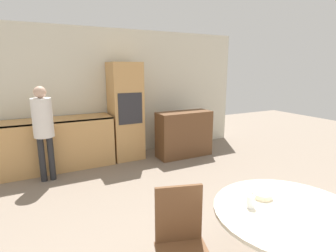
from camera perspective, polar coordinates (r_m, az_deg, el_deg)
wall_back at (r=5.58m, az=-12.22°, el=6.83°), size 6.01×0.05×2.60m
kitchen_counter at (r=5.20m, az=-23.14°, el=-3.50°), size 2.00×0.60×0.93m
oven_unit at (r=5.35m, az=-9.21°, el=3.15°), size 0.60×0.59×1.94m
sideboard at (r=5.50m, az=3.50°, el=-1.75°), size 1.15×0.45×0.95m
dining_table at (r=2.45m, az=24.46°, el=-20.46°), size 1.17×1.17×0.74m
chair_far_left at (r=2.21m, az=2.89°, el=-23.55°), size 0.50×0.50×0.93m
person_standing at (r=4.60m, az=-25.56°, el=0.51°), size 0.31×0.31×1.55m
cup at (r=2.26m, az=17.52°, el=-15.43°), size 0.07×0.07×0.10m
bowl_near at (r=2.45m, az=19.81°, el=-13.95°), size 0.17×0.17×0.05m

